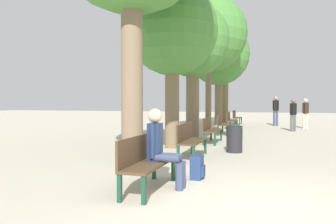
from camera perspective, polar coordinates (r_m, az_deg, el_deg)
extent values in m
plane|color=beige|center=(4.56, 15.67, -16.34)|extent=(80.00, 80.00, 0.00)
cube|color=#4C3823|center=(5.30, -3.21, -9.01)|extent=(0.45, 1.54, 0.04)
cube|color=#4C3823|center=(5.33, -5.32, -6.41)|extent=(0.04, 1.54, 0.42)
cube|color=#19422D|center=(4.62, -4.23, -13.43)|extent=(0.06, 0.06, 0.40)
cube|color=#19422D|center=(5.96, 0.92, -9.94)|extent=(0.06, 0.06, 0.40)
cube|color=#19422D|center=(4.76, -8.43, -12.99)|extent=(0.06, 0.06, 0.40)
cube|color=#19422D|center=(6.07, -2.44, -9.73)|extent=(0.06, 0.06, 0.40)
cube|color=#4C3823|center=(8.26, 4.34, -5.10)|extent=(0.45, 1.54, 0.04)
cube|color=#4C3823|center=(8.28, 2.94, -3.47)|extent=(0.04, 1.54, 0.42)
cube|color=#19422D|center=(7.55, 4.47, -7.45)|extent=(0.06, 0.06, 0.40)
cube|color=#19422D|center=(8.95, 6.51, -5.99)|extent=(0.06, 0.06, 0.40)
cube|color=#19422D|center=(7.63, 1.77, -7.34)|extent=(0.06, 0.06, 0.40)
cube|color=#19422D|center=(9.03, 4.22, -5.92)|extent=(0.06, 0.06, 0.40)
cube|color=#4C3823|center=(11.30, 7.83, -3.24)|extent=(0.45, 1.54, 0.04)
cube|color=#4C3823|center=(11.32, 6.80, -2.05)|extent=(0.04, 1.54, 0.42)
cube|color=#19422D|center=(10.58, 8.17, -4.79)|extent=(0.06, 0.06, 0.40)
cube|color=#19422D|center=(12.01, 9.24, -4.01)|extent=(0.06, 0.06, 0.40)
cube|color=#19422D|center=(10.64, 6.22, -4.74)|extent=(0.06, 0.06, 0.40)
cube|color=#19422D|center=(12.06, 7.52, -3.97)|extent=(0.06, 0.06, 0.40)
cube|color=#4C3823|center=(14.37, 9.83, -2.17)|extent=(0.45, 1.54, 0.04)
cube|color=#4C3823|center=(14.39, 9.01, -1.24)|extent=(0.04, 1.54, 0.42)
cube|color=#19422D|center=(13.65, 10.20, -3.31)|extent=(0.06, 0.06, 0.40)
cube|color=#19422D|center=(15.09, 10.86, -2.83)|extent=(0.06, 0.06, 0.40)
cube|color=#19422D|center=(13.70, 8.68, -3.28)|extent=(0.06, 0.06, 0.40)
cube|color=#19422D|center=(15.13, 9.48, -2.80)|extent=(0.06, 0.06, 0.40)
cube|color=#4C3823|center=(17.46, 11.12, -1.47)|extent=(0.45, 1.54, 0.04)
cube|color=#4C3823|center=(17.47, 10.45, -0.71)|extent=(0.04, 1.54, 0.42)
cube|color=#19422D|center=(16.74, 11.48, -2.37)|extent=(0.06, 0.06, 0.40)
cube|color=#19422D|center=(18.18, 11.92, -2.04)|extent=(0.06, 0.06, 0.40)
cube|color=#19422D|center=(16.78, 10.24, -2.36)|extent=(0.06, 0.06, 0.40)
cube|color=#19422D|center=(18.22, 10.78, -2.03)|extent=(0.06, 0.06, 0.40)
cube|color=#4C3823|center=(20.56, 12.02, -0.99)|extent=(0.45, 1.54, 0.04)
cube|color=#4C3823|center=(20.57, 11.45, -0.33)|extent=(0.04, 1.54, 0.42)
cube|color=#19422D|center=(19.83, 12.36, -1.73)|extent=(0.06, 0.06, 0.40)
cube|color=#19422D|center=(21.28, 12.68, -1.49)|extent=(0.06, 0.06, 0.40)
cube|color=#19422D|center=(19.87, 11.31, -1.71)|extent=(0.06, 0.06, 0.40)
cube|color=#19422D|center=(21.31, 11.70, -1.48)|extent=(0.06, 0.06, 0.40)
cylinder|color=#7A664C|center=(7.12, -6.29, 7.20)|extent=(0.46, 0.46, 4.17)
cylinder|color=#7A664C|center=(9.98, 0.72, 1.85)|extent=(0.44, 0.44, 2.84)
sphere|color=#478438|center=(10.21, 0.72, 14.19)|extent=(2.78, 2.78, 2.78)
cylinder|color=#7A664C|center=(12.71, 4.30, 2.21)|extent=(0.51, 0.51, 3.00)
sphere|color=#478438|center=(12.92, 4.33, 12.37)|extent=(2.84, 2.84, 2.84)
cylinder|color=#7A664C|center=(16.13, 7.05, 3.33)|extent=(0.29, 0.29, 3.68)
sphere|color=#478438|center=(16.46, 7.09, 13.35)|extent=(3.73, 3.73, 3.73)
cylinder|color=#7A664C|center=(19.42, 8.76, 2.33)|extent=(0.43, 0.43, 3.18)
sphere|color=#478438|center=(19.61, 8.80, 9.89)|extent=(3.59, 3.59, 3.59)
cylinder|color=#7A664C|center=(22.28, 9.84, 3.10)|extent=(0.49, 0.49, 3.84)
sphere|color=#478438|center=(22.48, 9.88, 9.58)|extent=(2.24, 2.24, 2.24)
cylinder|color=#384260|center=(5.31, -0.30, -8.05)|extent=(0.44, 0.13, 0.13)
cylinder|color=#384260|center=(5.31, 1.99, -11.19)|extent=(0.13, 0.13, 0.44)
cylinder|color=#384260|center=(5.46, 0.19, -7.79)|extent=(0.44, 0.13, 0.13)
cylinder|color=#384260|center=(5.46, 2.43, -10.84)|extent=(0.13, 0.13, 0.44)
cube|color=navy|center=(5.42, -2.28, -5.23)|extent=(0.20, 0.24, 0.62)
cylinder|color=navy|center=(5.29, -2.75, -5.06)|extent=(0.09, 0.09, 0.56)
cylinder|color=navy|center=(5.54, -1.83, -4.76)|extent=(0.09, 0.09, 0.56)
sphere|color=tan|center=(5.38, -2.28, -0.64)|extent=(0.24, 0.24, 0.24)
cube|color=navy|center=(6.09, 5.05, -9.52)|extent=(0.20, 0.32, 0.44)
cube|color=navy|center=(6.08, 6.16, -10.17)|extent=(0.04, 0.23, 0.19)
cylinder|color=#384260|center=(20.08, 18.01, -1.05)|extent=(0.13, 0.13, 0.87)
cylinder|color=#384260|center=(20.08, 18.46, -1.06)|extent=(0.13, 0.13, 0.87)
cube|color=black|center=(20.06, 18.26, 1.08)|extent=(0.25, 0.27, 0.62)
cylinder|color=black|center=(20.06, 17.89, 1.12)|extent=(0.09, 0.09, 0.59)
cylinder|color=black|center=(20.06, 18.63, 1.12)|extent=(0.09, 0.09, 0.59)
sphere|color=#A37A5B|center=(20.06, 18.27, 2.32)|extent=(0.24, 0.24, 0.24)
cylinder|color=beige|center=(18.48, 22.59, -1.47)|extent=(0.12, 0.12, 0.80)
cylinder|color=beige|center=(18.50, 23.03, -1.47)|extent=(0.12, 0.12, 0.80)
cube|color=black|center=(18.47, 22.84, 0.63)|extent=(0.28, 0.27, 0.56)
cylinder|color=black|center=(18.45, 22.47, 0.68)|extent=(0.08, 0.08, 0.54)
cylinder|color=black|center=(18.48, 23.20, 0.67)|extent=(0.08, 0.08, 0.54)
sphere|color=beige|center=(18.46, 22.85, 1.86)|extent=(0.22, 0.22, 0.22)
cylinder|color=#4C4C4C|center=(16.67, 20.71, -1.81)|extent=(0.11, 0.11, 0.78)
cylinder|color=#4C4C4C|center=(16.68, 21.19, -1.81)|extent=(0.11, 0.11, 0.78)
cube|color=black|center=(16.65, 20.98, 0.49)|extent=(0.28, 0.28, 0.56)
cylinder|color=black|center=(16.64, 20.58, 0.54)|extent=(0.08, 0.08, 0.53)
cylinder|color=black|center=(16.66, 21.38, 0.53)|extent=(0.08, 0.08, 0.53)
sphere|color=brown|center=(16.64, 20.99, 1.83)|extent=(0.21, 0.21, 0.21)
cylinder|color=#232328|center=(9.33, 11.49, -4.65)|extent=(0.44, 0.44, 0.74)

